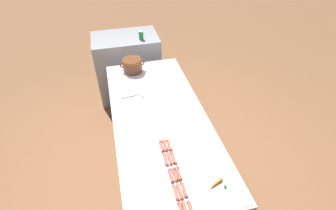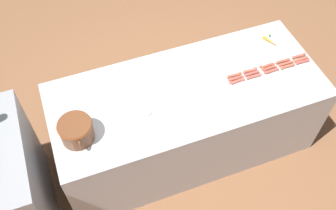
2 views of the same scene
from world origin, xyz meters
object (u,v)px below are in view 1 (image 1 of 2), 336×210
(hot_dog_10, at_px, (191,209))
(hot_dog_13, at_px, (173,158))
(hot_dog_5, at_px, (185,210))
(hot_dog_9, at_px, (165,145))
(hot_dog_2, at_px, (171,175))
(hot_dog_1, at_px, (176,192))
(hot_dog_12, at_px, (178,173))
(serving_spoon, at_px, (138,96))
(hot_dog_11, at_px, (184,189))
(soda_can, at_px, (141,35))
(back_cabinet, at_px, (128,67))
(carrot, at_px, (215,185))
(hot_dog_7, at_px, (175,174))
(hot_dog_3, at_px, (165,159))
(hot_dog_8, at_px, (169,158))
(hot_dog_6, at_px, (180,191))
(hot_dog_14, at_px, (169,145))
(bean_pot, at_px, (132,65))
(hot_dog_4, at_px, (161,146))

(hot_dog_10, xyz_separation_m, hot_dog_13, (-0.00, 0.48, 0.00))
(hot_dog_5, xyz_separation_m, hot_dog_10, (0.04, -0.01, 0.00))
(hot_dog_9, bearing_deg, hot_dog_2, -95.70)
(hot_dog_1, bearing_deg, hot_dog_9, 86.04)
(hot_dog_12, relative_size, serving_spoon, 0.53)
(hot_dog_11, xyz_separation_m, hot_dog_13, (-0.00, 0.32, 0.00))
(soda_can, bearing_deg, hot_dog_2, -93.63)
(back_cabinet, xyz_separation_m, hot_dog_10, (0.16, -2.69, 0.35))
(back_cabinet, xyz_separation_m, hot_dog_12, (0.15, -2.37, 0.35))
(hot_dog_13, bearing_deg, hot_dog_1, -101.79)
(hot_dog_1, height_order, hot_dog_13, same)
(carrot, bearing_deg, hot_dog_7, 148.38)
(back_cabinet, distance_m, hot_dog_3, 2.23)
(hot_dog_3, distance_m, hot_dog_9, 0.16)
(hot_dog_8, xyz_separation_m, hot_dog_9, (-0.00, 0.15, 0.00))
(hot_dog_5, bearing_deg, hot_dog_1, 101.85)
(carrot, bearing_deg, back_cabinet, 99.02)
(hot_dog_7, xyz_separation_m, hot_dog_8, (-0.00, 0.17, 0.00))
(hot_dog_6, xyz_separation_m, hot_dog_10, (0.04, -0.16, 0.00))
(hot_dog_5, bearing_deg, soda_can, 87.50)
(hot_dog_8, bearing_deg, hot_dog_12, -78.41)
(hot_dog_7, bearing_deg, serving_spoon, 96.58)
(hot_dog_7, bearing_deg, hot_dog_13, 79.16)
(hot_dog_3, distance_m, hot_dog_12, 0.18)
(hot_dog_14, relative_size, soda_can, 1.14)
(hot_dog_5, distance_m, hot_dog_12, 0.31)
(hot_dog_11, relative_size, bean_pot, 0.44)
(hot_dog_7, relative_size, hot_dog_12, 1.00)
(hot_dog_6, height_order, hot_dog_11, same)
(hot_dog_12, xyz_separation_m, serving_spoon, (-0.16, 1.13, -0.00))
(hot_dog_4, height_order, hot_dog_7, same)
(hot_dog_2, relative_size, bean_pot, 0.44)
(hot_dog_5, distance_m, hot_dog_14, 0.63)
(bean_pot, relative_size, soda_can, 2.57)
(carrot, bearing_deg, hot_dog_3, 133.17)
(back_cabinet, height_order, hot_dog_10, back_cabinet)
(hot_dog_7, xyz_separation_m, hot_dog_14, (0.03, 0.32, 0.00))
(hot_dog_3, height_order, hot_dog_7, same)
(back_cabinet, relative_size, hot_dog_11, 7.27)
(serving_spoon, bearing_deg, hot_dog_14, -78.72)
(hot_dog_4, distance_m, serving_spoon, 0.82)
(hot_dog_4, relative_size, soda_can, 1.14)
(hot_dog_7, distance_m, hot_dog_10, 0.32)
(hot_dog_11, distance_m, hot_dog_12, 0.15)
(hot_dog_5, xyz_separation_m, carrot, (0.29, 0.14, 0.00))
(back_cabinet, xyz_separation_m, hot_dog_13, (0.15, -2.21, 0.35))
(hot_dog_14, bearing_deg, hot_dog_4, 174.09)
(hot_dog_2, bearing_deg, hot_dog_6, -78.60)
(hot_dog_13, bearing_deg, hot_dog_9, 102.74)
(hot_dog_7, distance_m, bean_pot, 1.69)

